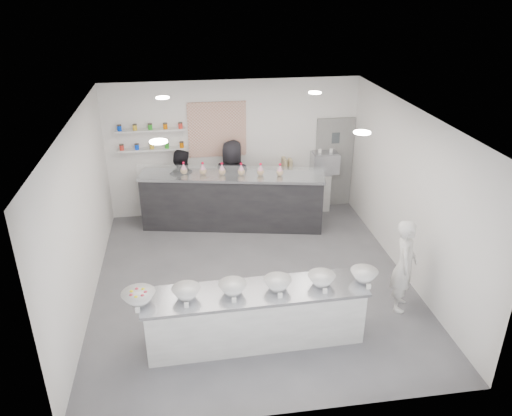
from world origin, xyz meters
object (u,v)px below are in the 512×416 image
at_px(espresso_ledge, 303,192).
at_px(espresso_machine, 325,163).
at_px(woman_prep, 404,266).
at_px(back_bar, 232,201).
at_px(staff_left, 181,187).
at_px(prep_counter, 255,316).
at_px(staff_right, 233,181).

relative_size(espresso_ledge, espresso_machine, 2.06).
height_order(espresso_ledge, espresso_machine, espresso_machine).
distance_m(espresso_ledge, woman_prep, 3.96).
distance_m(back_bar, staff_left, 1.15).
bearing_deg(espresso_ledge, prep_counter, -111.85).
height_order(espresso_ledge, woman_prep, woman_prep).
distance_m(back_bar, espresso_machine, 2.30).
relative_size(woman_prep, staff_right, 0.87).
relative_size(espresso_machine, staff_left, 0.36).
relative_size(back_bar, staff_right, 2.13).
height_order(prep_counter, espresso_ledge, espresso_ledge).
bearing_deg(staff_right, staff_left, 18.62).
xyz_separation_m(prep_counter, staff_right, (0.12, 4.17, 0.46)).
height_order(back_bar, staff_right, staff_right).
distance_m(prep_counter, espresso_ledge, 4.69).
bearing_deg(staff_left, back_bar, 179.16).
xyz_separation_m(back_bar, staff_left, (-1.06, 0.40, 0.23)).
height_order(espresso_machine, staff_left, staff_left).
relative_size(prep_counter, espresso_machine, 5.44).
xyz_separation_m(espresso_ledge, espresso_machine, (0.48, 0.00, 0.68)).
height_order(espresso_ledge, staff_right, staff_right).
relative_size(espresso_ledge, staff_left, 0.74).
bearing_deg(prep_counter, espresso_machine, 61.64).
xyz_separation_m(espresso_machine, staff_left, (-3.22, -0.18, -0.31)).
bearing_deg(staff_right, espresso_machine, -156.51).
xyz_separation_m(espresso_machine, woman_prep, (0.24, -3.87, -0.35)).
bearing_deg(espresso_ledge, back_bar, -160.97).
bearing_deg(espresso_machine, staff_left, -176.80).
bearing_deg(prep_counter, woman_prep, 9.63).
height_order(espresso_machine, staff_right, staff_right).
bearing_deg(espresso_ledge, woman_prep, -79.41).
bearing_deg(espresso_ledge, espresso_machine, 0.00).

